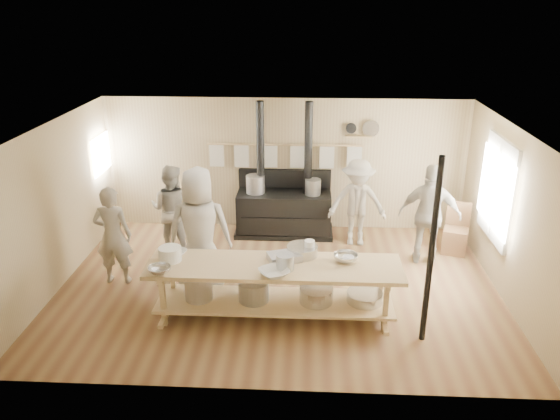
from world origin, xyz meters
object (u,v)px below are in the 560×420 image
at_px(cook_far_left, 113,236).
at_px(cook_left, 172,209).
at_px(cook_center, 200,230).
at_px(cook_right, 430,215).
at_px(stove, 284,209).
at_px(roasting_pan, 284,257).
at_px(prep_table, 274,285).
at_px(chair, 455,238).
at_px(cook_by_window, 357,203).

distance_m(cook_far_left, cook_left, 1.40).
height_order(cook_far_left, cook_center, cook_center).
xyz_separation_m(cook_center, cook_right, (3.75, 1.11, -0.11)).
relative_size(stove, roasting_pan, 5.65).
height_order(cook_left, cook_center, cook_center).
height_order(cook_right, roasting_pan, cook_right).
xyz_separation_m(prep_table, cook_far_left, (-2.63, 0.93, 0.30)).
xyz_separation_m(cook_right, chair, (0.61, 0.46, -0.62)).
bearing_deg(cook_left, prep_table, 141.72).
height_order(stove, cook_by_window, stove).
height_order(prep_table, cook_right, cook_right).
height_order(cook_center, cook_by_window, cook_center).
xyz_separation_m(cook_left, cook_right, (4.53, -0.27, 0.08)).
bearing_deg(prep_table, cook_far_left, 160.49).
distance_m(cook_right, chair, 0.99).
bearing_deg(roasting_pan, cook_far_left, 164.27).
height_order(stove, roasting_pan, stove).
height_order(cook_far_left, cook_left, cook_far_left).
xyz_separation_m(chair, roasting_pan, (-3.02, -2.20, 0.63)).
relative_size(cook_left, chair, 1.78).
bearing_deg(chair, cook_right, -125.16).
relative_size(cook_center, cook_right, 1.12).
bearing_deg(cook_center, cook_by_window, -150.79).
height_order(stove, cook_right, stove).
bearing_deg(roasting_pan, cook_left, 136.47).
relative_size(chair, roasting_pan, 1.99).
relative_size(cook_far_left, cook_by_window, 0.99).
distance_m(prep_table, cook_by_window, 2.97).
bearing_deg(cook_far_left, cook_center, 172.60).
distance_m(stove, cook_by_window, 1.47).
height_order(stove, chair, stove).
xyz_separation_m(cook_right, cook_by_window, (-1.17, 0.72, -0.07)).
height_order(stove, cook_far_left, stove).
bearing_deg(chair, prep_table, -125.27).
bearing_deg(prep_table, cook_left, 132.39).
height_order(prep_table, roasting_pan, roasting_pan).
xyz_separation_m(cook_center, roasting_pan, (1.34, -0.64, -0.10)).
bearing_deg(cook_center, prep_table, 140.53).
height_order(cook_far_left, chair, cook_far_left).
xyz_separation_m(cook_far_left, cook_right, (5.18, 0.96, 0.07)).
height_order(stove, prep_table, stove).
distance_m(cook_left, cook_right, 4.54).
bearing_deg(cook_left, cook_center, 128.81).
bearing_deg(cook_by_window, prep_table, -116.53).
bearing_deg(cook_far_left, cook_left, -119.62).
height_order(cook_center, cook_right, cook_center).
height_order(prep_table, cook_far_left, cook_far_left).
relative_size(cook_far_left, cook_left, 1.01).
bearing_deg(cook_by_window, cook_left, -171.08).
bearing_deg(chair, roasting_pan, -125.81).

